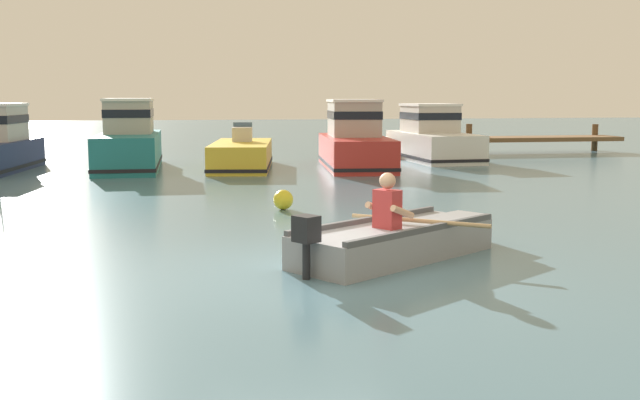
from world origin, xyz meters
name	(u,v)px	position (x,y,z in m)	size (l,w,h in m)	color
ground_plane	(303,272)	(0.00, 0.00, 0.00)	(120.00, 120.00, 0.00)	slate
wooden_dock	(475,139)	(9.36, 18.11, 0.55)	(11.40, 1.64, 1.12)	brown
rowboat_with_person	(397,240)	(1.40, 0.63, 0.25)	(3.34, 2.69, 1.19)	gray
moored_boat_teal	(129,142)	(-3.13, 14.28, 0.80)	(1.79, 5.20, 2.11)	#1E727A
moored_boat_yellow	(242,156)	(0.21, 13.80, 0.38)	(2.35, 4.80, 1.37)	gold
moored_boat_red	(355,142)	(3.67, 13.51, 0.77)	(2.28, 5.08, 2.08)	#B72D28
moored_boat_white	(432,139)	(6.88, 15.74, 0.72)	(2.17, 4.79, 1.92)	white
mooring_buoy	(283,200)	(0.41, 5.27, 0.19)	(0.39, 0.39, 0.39)	yellow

